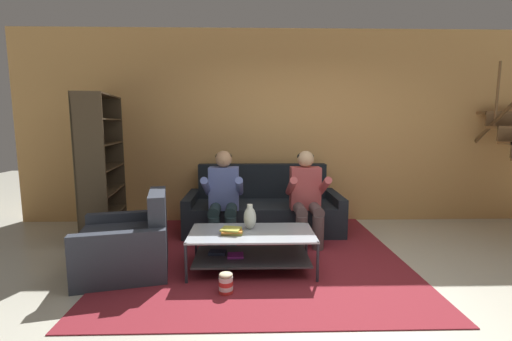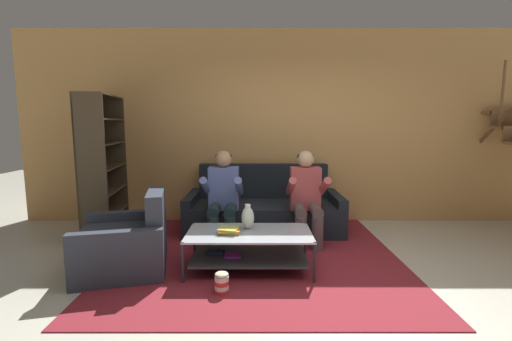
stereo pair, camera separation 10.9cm
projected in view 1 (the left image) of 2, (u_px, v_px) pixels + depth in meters
name	position (u px, v px, depth m)	size (l,w,h in m)	color
ground	(329.00, 295.00, 3.02)	(16.80, 16.80, 0.00)	beige
back_partition	(294.00, 128.00, 5.27)	(8.40, 0.12, 2.90)	tan
couch	(263.00, 210.00, 4.88)	(2.15, 0.89, 0.91)	black
person_seated_left	(223.00, 194.00, 4.29)	(0.50, 0.58, 1.17)	#1E2F32
person_seated_right	(306.00, 194.00, 4.31)	(0.50, 0.58, 1.17)	brown
coffee_table	(251.00, 244.00, 3.53)	(1.27, 0.65, 0.40)	#AFBAC4
area_rug	(259.00, 250.00, 4.11)	(3.16, 3.30, 0.01)	maroon
vase	(250.00, 217.00, 3.60)	(0.13, 0.13, 0.27)	silver
book_stack	(232.00, 231.00, 3.45)	(0.24, 0.21, 0.06)	#A8A841
bookshelf	(98.00, 177.00, 4.47)	(0.48, 1.04, 1.88)	#453726
armchair	(128.00, 246.00, 3.49)	(1.01, 1.02, 0.82)	#303541
popcorn_tub	(226.00, 283.00, 3.04)	(0.13, 0.13, 0.20)	red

